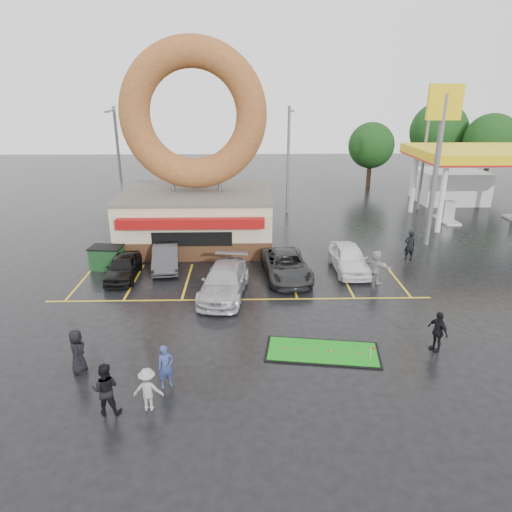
{
  "coord_description": "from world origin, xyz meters",
  "views": [
    {
      "loc": [
        0.35,
        -18.03,
        10.27
      ],
      "look_at": [
        0.87,
        3.95,
        2.2
      ],
      "focal_mm": 32.0,
      "sensor_mm": 36.0,
      "label": 1
    }
  ],
  "objects_px": {
    "car_white": "(349,258)",
    "putting_green": "(322,352)",
    "streetlight_right": "(424,156)",
    "car_silver": "(224,281)",
    "person_blue": "(166,367)",
    "dumpster": "(107,258)",
    "gas_station": "(473,170)",
    "car_black": "(123,267)",
    "person_cameraman": "(437,331)",
    "streetlight_left": "(119,160)",
    "donut_shop": "(196,180)",
    "car_grey": "(286,265)",
    "shell_sign": "(440,137)",
    "car_dgrey": "(166,257)",
    "streetlight_mid": "(288,158)"
  },
  "relations": [
    {
      "from": "car_white",
      "to": "putting_green",
      "type": "height_order",
      "value": "car_white"
    },
    {
      "from": "streetlight_right",
      "to": "car_silver",
      "type": "distance_m",
      "value": 24.86
    },
    {
      "from": "person_blue",
      "to": "dumpster",
      "type": "xyz_separation_m",
      "value": [
        -5.47,
        11.89,
        -0.18
      ]
    },
    {
      "from": "gas_station",
      "to": "putting_green",
      "type": "distance_m",
      "value": 28.3
    },
    {
      "from": "car_black",
      "to": "person_cameraman",
      "type": "height_order",
      "value": "person_cameraman"
    },
    {
      "from": "person_cameraman",
      "to": "person_blue",
      "type": "bearing_deg",
      "value": -101.47
    },
    {
      "from": "streetlight_left",
      "to": "dumpster",
      "type": "xyz_separation_m",
      "value": [
        1.95,
        -11.9,
        -4.13
      ]
    },
    {
      "from": "donut_shop",
      "to": "person_blue",
      "type": "relative_size",
      "value": 8.12
    },
    {
      "from": "donut_shop",
      "to": "streetlight_left",
      "type": "xyz_separation_m",
      "value": [
        -7.0,
        6.95,
        0.32
      ]
    },
    {
      "from": "car_black",
      "to": "car_grey",
      "type": "xyz_separation_m",
      "value": [
        9.35,
        -0.13,
        0.04
      ]
    },
    {
      "from": "streetlight_left",
      "to": "gas_station",
      "type": "bearing_deg",
      "value": 1.95
    },
    {
      "from": "putting_green",
      "to": "person_cameraman",
      "type": "bearing_deg",
      "value": 1.42
    },
    {
      "from": "shell_sign",
      "to": "car_dgrey",
      "type": "bearing_deg",
      "value": -167.14
    },
    {
      "from": "car_dgrey",
      "to": "car_white",
      "type": "distance_m",
      "value": 11.04
    },
    {
      "from": "car_dgrey",
      "to": "car_grey",
      "type": "distance_m",
      "value": 7.37
    },
    {
      "from": "car_black",
      "to": "putting_green",
      "type": "xyz_separation_m",
      "value": [
        10.18,
        -8.2,
        -0.65
      ]
    },
    {
      "from": "car_silver",
      "to": "car_white",
      "type": "relative_size",
      "value": 1.16
    },
    {
      "from": "streetlight_right",
      "to": "car_black",
      "type": "height_order",
      "value": "streetlight_right"
    },
    {
      "from": "car_black",
      "to": "person_cameraman",
      "type": "relative_size",
      "value": 2.32
    },
    {
      "from": "car_dgrey",
      "to": "person_cameraman",
      "type": "xyz_separation_m",
      "value": [
        12.75,
        -9.63,
        0.16
      ]
    },
    {
      "from": "streetlight_mid",
      "to": "car_black",
      "type": "distance_m",
      "value": 18.45
    },
    {
      "from": "person_blue",
      "to": "person_cameraman",
      "type": "relative_size",
      "value": 0.95
    },
    {
      "from": "person_cameraman",
      "to": "streetlight_right",
      "type": "bearing_deg",
      "value": 138.57
    },
    {
      "from": "car_dgrey",
      "to": "person_cameraman",
      "type": "height_order",
      "value": "person_cameraman"
    },
    {
      "from": "shell_sign",
      "to": "car_grey",
      "type": "relative_size",
      "value": 2.01
    },
    {
      "from": "streetlight_right",
      "to": "car_black",
      "type": "xyz_separation_m",
      "value": [
        -22.69,
        -15.46,
        -4.09
      ]
    },
    {
      "from": "car_silver",
      "to": "streetlight_left",
      "type": "bearing_deg",
      "value": 127.75
    },
    {
      "from": "donut_shop",
      "to": "person_cameraman",
      "type": "xyz_separation_m",
      "value": [
        11.23,
        -14.6,
        -3.59
      ]
    },
    {
      "from": "streetlight_left",
      "to": "person_blue",
      "type": "xyz_separation_m",
      "value": [
        7.41,
        -23.79,
        -3.95
      ]
    },
    {
      "from": "gas_station",
      "to": "car_black",
      "type": "bearing_deg",
      "value": -151.52
    },
    {
      "from": "streetlight_mid",
      "to": "person_blue",
      "type": "bearing_deg",
      "value": -104.88
    },
    {
      "from": "streetlight_left",
      "to": "car_dgrey",
      "type": "relative_size",
      "value": 2.08
    },
    {
      "from": "car_black",
      "to": "streetlight_right",
      "type": "bearing_deg",
      "value": 32.83
    },
    {
      "from": "streetlight_mid",
      "to": "dumpster",
      "type": "xyz_separation_m",
      "value": [
        -12.05,
        -12.9,
        -4.13
      ]
    },
    {
      "from": "car_grey",
      "to": "person_cameraman",
      "type": "distance_m",
      "value": 9.71
    },
    {
      "from": "shell_sign",
      "to": "car_black",
      "type": "distance_m",
      "value": 21.52
    },
    {
      "from": "car_dgrey",
      "to": "donut_shop",
      "type": "bearing_deg",
      "value": 65.56
    },
    {
      "from": "shell_sign",
      "to": "car_silver",
      "type": "xyz_separation_m",
      "value": [
        -13.79,
        -7.98,
        -6.6
      ]
    },
    {
      "from": "car_black",
      "to": "shell_sign",
      "type": "bearing_deg",
      "value": 14.29
    },
    {
      "from": "car_white",
      "to": "dumpster",
      "type": "xyz_separation_m",
      "value": [
        -14.55,
        0.77,
        -0.14
      ]
    },
    {
      "from": "donut_shop",
      "to": "streetlight_left",
      "type": "relative_size",
      "value": 1.5
    },
    {
      "from": "car_white",
      "to": "gas_station",
      "type": "bearing_deg",
      "value": 44.45
    },
    {
      "from": "streetlight_right",
      "to": "person_cameraman",
      "type": "relative_size",
      "value": 5.15
    },
    {
      "from": "donut_shop",
      "to": "gas_station",
      "type": "relative_size",
      "value": 0.99
    },
    {
      "from": "car_black",
      "to": "person_blue",
      "type": "bearing_deg",
      "value": -69.75
    },
    {
      "from": "car_dgrey",
      "to": "putting_green",
      "type": "relative_size",
      "value": 0.88
    },
    {
      "from": "streetlight_mid",
      "to": "car_dgrey",
      "type": "relative_size",
      "value": 2.08
    },
    {
      "from": "car_grey",
      "to": "person_blue",
      "type": "distance_m",
      "value": 11.46
    },
    {
      "from": "donut_shop",
      "to": "car_dgrey",
      "type": "height_order",
      "value": "donut_shop"
    },
    {
      "from": "gas_station",
      "to": "car_silver",
      "type": "bearing_deg",
      "value": -140.87
    }
  ]
}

